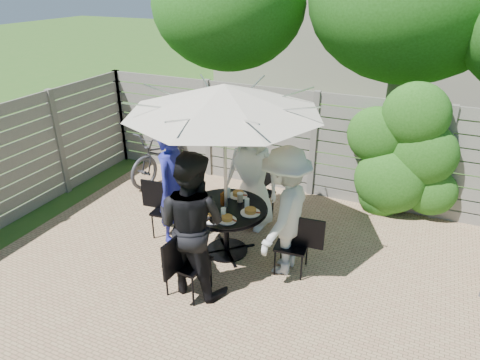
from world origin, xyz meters
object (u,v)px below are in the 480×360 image
at_px(person_left, 174,186).
at_px(person_front, 192,224).
at_px(person_right, 285,212).
at_px(umbrella, 224,98).
at_px(person_back, 253,174).
at_px(bicycle, 168,154).
at_px(chair_right, 292,255).
at_px(coffee_cup, 240,198).
at_px(chair_back, 256,204).
at_px(plate_back, 238,194).
at_px(plate_left, 203,200).
at_px(plate_extra, 227,219).
at_px(chair_left, 169,220).
at_px(plate_front, 212,218).
at_px(syrup_jug, 224,199).
at_px(patio_table, 226,221).
at_px(plate_right, 250,211).
at_px(glass_right, 247,203).
at_px(chair_front, 188,275).
at_px(glass_left, 205,202).
at_px(glass_front, 223,213).
at_px(glass_back, 228,193).

bearing_deg(person_left, person_front, -135.00).
bearing_deg(person_right, umbrella, -90.00).
xyz_separation_m(person_back, bicycle, (-2.12, 0.95, -0.38)).
height_order(chair_right, coffee_cup, coffee_cup).
relative_size(chair_back, coffee_cup, 7.97).
relative_size(person_left, plate_back, 6.49).
bearing_deg(umbrella, plate_left, 177.39).
height_order(person_back, bicycle, person_back).
bearing_deg(plate_extra, chair_right, 18.46).
relative_size(chair_left, chair_right, 1.04).
height_order(person_back, chair_right, person_back).
height_order(plate_front, syrup_jug, syrup_jug).
height_order(chair_left, person_right, person_right).
height_order(patio_table, plate_extra, plate_extra).
bearing_deg(plate_right, plate_left, 177.39).
height_order(umbrella, chair_right, umbrella).
xyz_separation_m(plate_right, plate_extra, (-0.19, -0.29, 0.00)).
xyz_separation_m(patio_table, chair_back, (0.05, 0.96, -0.21)).
height_order(umbrella, glass_right, umbrella).
bearing_deg(person_back, plate_left, -113.45).
relative_size(chair_front, plate_front, 3.52).
bearing_deg(glass_left, glass_front, -25.61).
height_order(chair_back, glass_right, chair_back).
relative_size(plate_front, glass_front, 1.86).
distance_m(chair_front, glass_back, 1.33).
height_order(umbrella, plate_left, umbrella).
distance_m(person_left, coffee_cup, 0.96).
distance_m(person_left, glass_left, 0.58).
xyz_separation_m(chair_left, person_front, (0.93, -0.87, 0.65)).
distance_m(chair_left, plate_extra, 1.28).
bearing_deg(plate_front, glass_front, 41.14).
height_order(plate_extra, glass_back, glass_back).
relative_size(chair_front, plate_extra, 3.82).
height_order(chair_left, glass_right, chair_left).
xyz_separation_m(person_left, person_front, (0.79, -0.87, 0.06)).
height_order(chair_left, plate_extra, chair_left).
relative_size(person_left, glass_left, 12.05).
bearing_deg(chair_front, plate_extra, -12.48).
bearing_deg(glass_back, plate_back, 41.14).
bearing_deg(patio_table, plate_extra, -61.64).
relative_size(person_left, person_right, 0.98).
bearing_deg(plate_left, chair_back, 66.85).
distance_m(umbrella, glass_left, 1.43).
relative_size(glass_back, glass_right, 1.00).
bearing_deg(person_left, umbrella, -90.00).
distance_m(chair_right, plate_front, 1.14).
distance_m(patio_table, umbrella, 1.69).
bearing_deg(person_back, glass_back, -100.42).
bearing_deg(person_front, person_back, -90.00).
height_order(umbrella, chair_left, umbrella).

